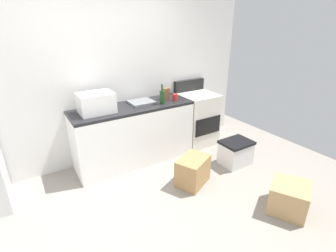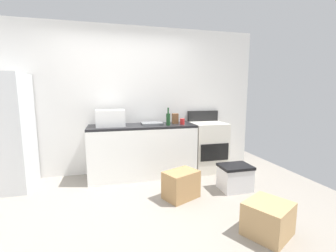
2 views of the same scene
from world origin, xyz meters
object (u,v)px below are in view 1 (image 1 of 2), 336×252
object	(u,v)px
knife_block	(166,94)
cardboard_box_medium	(193,171)
coffee_mug	(175,97)
stove_oven	(197,118)
wine_bottle	(162,97)
storage_bin	(236,152)
cardboard_box_large	(288,197)
microwave	(96,103)

from	to	relation	value
knife_block	cardboard_box_medium	world-z (taller)	knife_block
coffee_mug	knife_block	bearing A→B (deg)	123.42
stove_oven	coffee_mug	bearing A→B (deg)	-169.79
stove_oven	cardboard_box_medium	distance (m)	1.32
wine_bottle	knife_block	distance (m)	0.26
stove_oven	storage_bin	xyz separation A→B (m)	(0.04, -0.93, -0.27)
coffee_mug	storage_bin	bearing A→B (deg)	-55.66
wine_bottle	cardboard_box_large	world-z (taller)	wine_bottle
cardboard_box_medium	storage_bin	xyz separation A→B (m)	(0.87, 0.06, 0.00)
microwave	coffee_mug	bearing A→B (deg)	-4.44
stove_oven	wine_bottle	bearing A→B (deg)	-169.62
wine_bottle	knife_block	size ratio (longest dim) A/B	1.67
cardboard_box_large	coffee_mug	bearing A→B (deg)	99.64
wine_bottle	storage_bin	world-z (taller)	wine_bottle
coffee_mug	cardboard_box_medium	xyz separation A→B (m)	(-0.30, -0.89, -0.76)
microwave	storage_bin	distance (m)	2.18
stove_oven	cardboard_box_medium	bearing A→B (deg)	-129.88
coffee_mug	cardboard_box_large	world-z (taller)	coffee_mug
stove_oven	knife_block	distance (m)	0.81
wine_bottle	knife_block	world-z (taller)	wine_bottle
coffee_mug	cardboard_box_large	bearing A→B (deg)	-80.36
stove_oven	cardboard_box_large	size ratio (longest dim) A/B	2.54
wine_bottle	microwave	bearing A→B (deg)	171.32
coffee_mug	cardboard_box_medium	size ratio (longest dim) A/B	0.22
microwave	coffee_mug	world-z (taller)	microwave
microwave	cardboard_box_large	world-z (taller)	microwave
stove_oven	microwave	bearing A→B (deg)	-179.95
wine_bottle	storage_bin	size ratio (longest dim) A/B	0.65
coffee_mug	cardboard_box_medium	distance (m)	1.21
wine_bottle	knife_block	xyz separation A→B (m)	(0.18, 0.19, -0.02)
knife_block	cardboard_box_large	bearing A→B (deg)	-78.53
cardboard_box_large	knife_block	bearing A→B (deg)	101.47
microwave	storage_bin	xyz separation A→B (m)	(1.78, -0.93, -0.84)
cardboard_box_large	cardboard_box_medium	distance (m)	1.18
stove_oven	storage_bin	size ratio (longest dim) A/B	2.39
knife_block	cardboard_box_large	distance (m)	2.23
stove_oven	cardboard_box_large	xyz separation A→B (m)	(-0.21, -1.99, -0.29)
microwave	cardboard_box_large	xyz separation A→B (m)	(1.53, -1.99, -0.86)
coffee_mug	cardboard_box_medium	world-z (taller)	coffee_mug
microwave	cardboard_box_medium	world-z (taller)	microwave
stove_oven	wine_bottle	distance (m)	0.97
stove_oven	microwave	distance (m)	1.83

